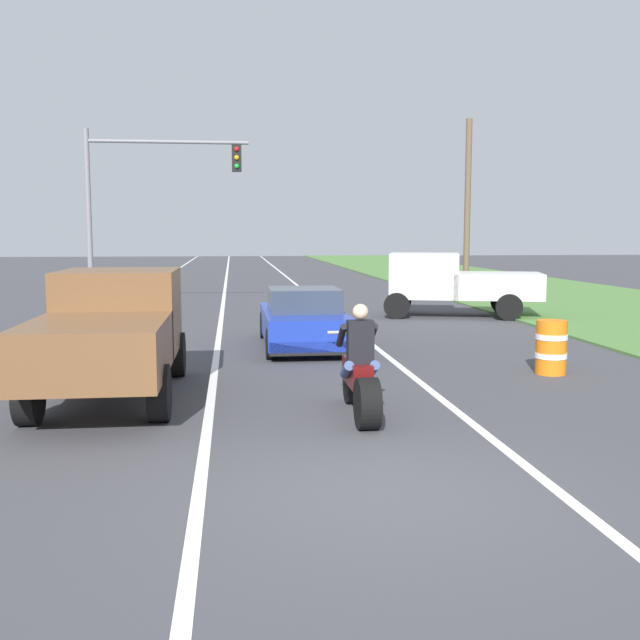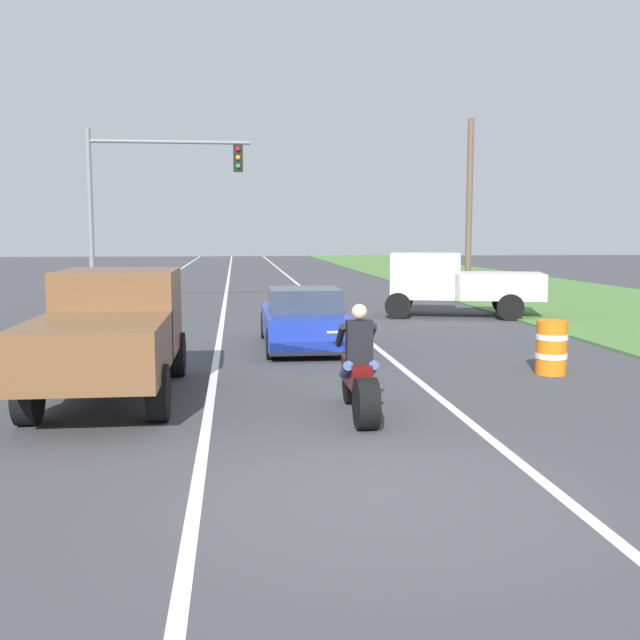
{
  "view_description": "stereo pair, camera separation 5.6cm",
  "coord_description": "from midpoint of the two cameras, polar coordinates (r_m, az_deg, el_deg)",
  "views": [
    {
      "loc": [
        -1.44,
        -7.09,
        2.59
      ],
      "look_at": [
        0.16,
        6.53,
        1.0
      ],
      "focal_mm": 41.96,
      "sensor_mm": 36.0,
      "label": 1
    },
    {
      "loc": [
        -1.38,
        -7.09,
        2.59
      ],
      "look_at": [
        0.16,
        6.53,
        1.0
      ],
      "focal_mm": 41.96,
      "sensor_mm": 36.0,
      "label": 2
    }
  ],
  "objects": [
    {
      "name": "grass_verge_right",
      "position": [
        30.3,
        19.68,
        1.38
      ],
      "size": [
        10.0,
        120.0,
        0.06
      ],
      "primitive_type": "cube",
      "color": "#517F3D",
      "rests_on": "ground"
    },
    {
      "name": "lane_stripe_left_solid",
      "position": [
        27.5,
        -14.77,
        1.0
      ],
      "size": [
        0.14,
        120.0,
        0.01
      ],
      "primitive_type": "cube",
      "color": "white",
      "rests_on": "ground"
    },
    {
      "name": "pickup_truck_right_shoulder_white",
      "position": [
        23.76,
        10.34,
        2.92
      ],
      "size": [
        5.14,
        3.14,
        1.98
      ],
      "color": "silver",
      "rests_on": "ground"
    },
    {
      "name": "ground_plane",
      "position": [
        7.68,
        4.62,
        -13.11
      ],
      "size": [
        160.0,
        160.0,
        0.0
      ],
      "primitive_type": "plane",
      "color": "#424247"
    },
    {
      "name": "lane_stripe_right_solid",
      "position": [
        27.4,
        0.3,
        1.19
      ],
      "size": [
        0.14,
        120.0,
        0.01
      ],
      "primitive_type": "cube",
      "color": "white",
      "rests_on": "ground"
    },
    {
      "name": "pickup_truck_left_lane_brown",
      "position": [
        12.17,
        -15.5,
        -0.62
      ],
      "size": [
        2.02,
        4.8,
        1.98
      ],
      "color": "brown",
      "rests_on": "ground"
    },
    {
      "name": "lane_stripe_centre_dashed",
      "position": [
        27.21,
        -7.25,
        1.1
      ],
      "size": [
        0.14,
        120.0,
        0.01
      ],
      "primitive_type": "cube",
      "color": "white",
      "rests_on": "ground"
    },
    {
      "name": "sports_car_blue",
      "position": [
        17.01,
        -1.14,
        -0.01
      ],
      "size": [
        1.84,
        4.3,
        1.37
      ],
      "color": "#1E38B2",
      "rests_on": "ground"
    },
    {
      "name": "construction_barrel_nearest",
      "position": [
        14.44,
        17.34,
        -1.99
      ],
      "size": [
        0.58,
        0.58,
        1.0
      ],
      "color": "orange",
      "rests_on": "ground"
    },
    {
      "name": "traffic_light_mast_near",
      "position": [
        25.78,
        -13.35,
        9.67
      ],
      "size": [
        5.36,
        0.34,
        6.0
      ],
      "color": "gray",
      "rests_on": "ground"
    },
    {
      "name": "utility_pole_roadside",
      "position": [
        30.19,
        11.36,
        8.22
      ],
      "size": [
        0.24,
        0.24,
        7.02
      ],
      "primitive_type": "cylinder",
      "color": "brown",
      "rests_on": "ground"
    },
    {
      "name": "motorcycle_with_rider",
      "position": [
        10.5,
        3.15,
        -4.35
      ],
      "size": [
        0.7,
        2.21,
        1.62
      ],
      "color": "black",
      "rests_on": "ground"
    }
  ]
}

